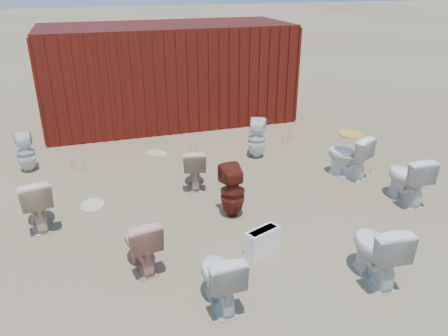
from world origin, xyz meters
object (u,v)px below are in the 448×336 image
object	(u,v)px
toilet_front_a	(220,277)
toilet_front_e	(407,178)
toilet_back_yellowlid	(348,156)
toilet_front_pink	(141,242)
toilet_back_beige_right	(194,167)
loose_tank	(262,241)
toilet_back_beige_left	(36,202)
toilet_back_e	(257,139)
toilet_back_a	(26,153)
shipping_container	(168,74)
toilet_front_maroon	(233,192)
toilet_front_c	(377,250)

from	to	relation	value
toilet_front_a	toilet_front_e	xyz separation A→B (m)	(3.70, 1.46, 0.04)
toilet_front_a	toilet_back_yellowlid	world-z (taller)	toilet_back_yellowlid
toilet_front_pink	toilet_back_yellowlid	xyz separation A→B (m)	(4.06, 1.62, 0.04)
toilet_back_yellowlid	toilet_back_beige_right	bearing A→B (deg)	-35.93
loose_tank	toilet_back_beige_right	bearing A→B (deg)	78.39
toilet_front_pink	toilet_back_beige_left	distance (m)	2.01
toilet_back_beige_left	toilet_back_e	bearing A→B (deg)	-170.44
toilet_front_e	toilet_back_a	size ratio (longest dim) A/B	1.09
toilet_back_yellowlid	toilet_back_e	size ratio (longest dim) A/B	1.02
toilet_back_beige_left	toilet_front_a	bearing A→B (deg)	119.59
shipping_container	toilet_back_beige_right	distance (m)	4.11
toilet_back_e	toilet_front_maroon	bearing A→B (deg)	87.64
shipping_container	toilet_front_maroon	size ratio (longest dim) A/B	7.12
toilet_front_pink	toilet_front_e	distance (m)	4.48
toilet_front_pink	toilet_front_e	world-z (taller)	toilet_front_e
toilet_back_a	toilet_back_beige_right	distance (m)	3.32
toilet_back_beige_right	toilet_front_e	bearing A→B (deg)	165.08
toilet_front_pink	toilet_back_beige_left	world-z (taller)	toilet_back_beige_left
toilet_front_a	toilet_front_maroon	size ratio (longest dim) A/B	0.90
toilet_front_c	toilet_front_maroon	distance (m)	2.33
toilet_back_beige_right	toilet_back_yellowlid	size ratio (longest dim) A/B	0.89
toilet_back_beige_left	toilet_back_e	world-z (taller)	toilet_back_beige_left
toilet_back_a	toilet_front_pink	bearing A→B (deg)	105.46
toilet_front_c	toilet_back_e	size ratio (longest dim) A/B	1.03
toilet_front_a	toilet_front_pink	world-z (taller)	toilet_front_a
toilet_back_beige_left	toilet_back_e	size ratio (longest dim) A/B	1.00
toilet_back_e	toilet_back_beige_left	bearing A→B (deg)	48.36
toilet_front_c	toilet_back_yellowlid	distance (m)	3.06
shipping_container	toilet_back_beige_left	xyz separation A→B (m)	(-2.95, -4.62, -0.79)
toilet_front_e	toilet_front_a	bearing A→B (deg)	24.63
toilet_front_e	toilet_back_beige_left	bearing A→B (deg)	-6.82
toilet_back_beige_left	toilet_back_yellowlid	distance (m)	5.41
toilet_back_a	toilet_front_maroon	bearing A→B (deg)	129.97
toilet_front_e	loose_tank	world-z (taller)	toilet_front_e
toilet_back_beige_right	toilet_back_yellowlid	distance (m)	2.86
toilet_front_c	toilet_back_a	size ratio (longest dim) A/B	1.10
toilet_back_a	toilet_back_beige_left	world-z (taller)	toilet_back_beige_left
toilet_back_yellowlid	shipping_container	bearing A→B (deg)	-87.57
toilet_front_a	shipping_container	bearing A→B (deg)	-98.82
toilet_front_a	toilet_front_pink	distance (m)	1.24
toilet_front_maroon	loose_tank	bearing A→B (deg)	91.14
toilet_front_a	loose_tank	size ratio (longest dim) A/B	1.51
toilet_back_a	shipping_container	bearing A→B (deg)	-152.55
toilet_front_maroon	toilet_back_beige_right	size ratio (longest dim) A/B	1.15
toilet_front_c	toilet_back_beige_left	size ratio (longest dim) A/B	1.03
shipping_container	toilet_front_e	xyz separation A→B (m)	(2.85, -5.63, -0.78)
shipping_container	toilet_back_a	size ratio (longest dim) A/B	7.82
toilet_front_c	loose_tank	bearing A→B (deg)	-34.98
toilet_front_pink	toilet_back_e	world-z (taller)	toilet_back_e
toilet_front_e	toilet_back_yellowlid	world-z (taller)	toilet_front_e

